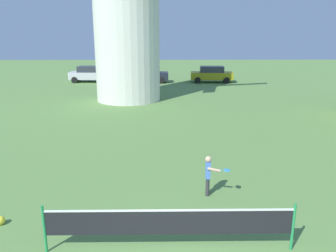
{
  "coord_description": "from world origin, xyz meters",
  "views": [
    {
      "loc": [
        -0.32,
        -4.71,
        4.53
      ],
      "look_at": [
        -0.19,
        3.66,
        2.27
      ],
      "focal_mm": 36.06,
      "sensor_mm": 36.0,
      "label": 1
    }
  ],
  "objects_px": {
    "stray_ball": "(0,220)",
    "parked_car_silver": "(90,74)",
    "parked_car_mustard": "(212,74)",
    "player_far": "(209,173)",
    "tennis_net": "(169,222)",
    "parked_car_black": "(147,74)"
  },
  "relations": [
    {
      "from": "stray_ball",
      "to": "parked_car_silver",
      "type": "xyz_separation_m",
      "value": [
        -3.22,
        26.2,
        0.7
      ]
    },
    {
      "from": "parked_car_silver",
      "to": "parked_car_black",
      "type": "bearing_deg",
      "value": -4.38
    },
    {
      "from": "tennis_net",
      "to": "parked_car_silver",
      "type": "relative_size",
      "value": 1.36
    },
    {
      "from": "player_far",
      "to": "stray_ball",
      "type": "bearing_deg",
      "value": -164.0
    },
    {
      "from": "parked_car_mustard",
      "to": "player_far",
      "type": "bearing_deg",
      "value": -98.17
    },
    {
      "from": "tennis_net",
      "to": "parked_car_mustard",
      "type": "distance_m",
      "value": 27.32
    },
    {
      "from": "parked_car_silver",
      "to": "parked_car_mustard",
      "type": "relative_size",
      "value": 0.94
    },
    {
      "from": "stray_ball",
      "to": "parked_car_mustard",
      "type": "distance_m",
      "value": 27.29
    },
    {
      "from": "stray_ball",
      "to": "tennis_net",
      "type": "bearing_deg",
      "value": -14.88
    },
    {
      "from": "player_far",
      "to": "parked_car_mustard",
      "type": "distance_m",
      "value": 24.53
    },
    {
      "from": "player_far",
      "to": "parked_car_black",
      "type": "bearing_deg",
      "value": 96.84
    },
    {
      "from": "player_far",
      "to": "stray_ball",
      "type": "height_order",
      "value": "player_far"
    },
    {
      "from": "stray_ball",
      "to": "parked_car_mustard",
      "type": "xyz_separation_m",
      "value": [
        8.83,
        25.81,
        0.7
      ]
    },
    {
      "from": "parked_car_black",
      "to": "parked_car_mustard",
      "type": "bearing_deg",
      "value": 0.37
    },
    {
      "from": "stray_ball",
      "to": "parked_car_black",
      "type": "bearing_deg",
      "value": 84.6
    },
    {
      "from": "tennis_net",
      "to": "player_far",
      "type": "height_order",
      "value": "player_far"
    },
    {
      "from": "player_far",
      "to": "stray_ball",
      "type": "distance_m",
      "value": 5.59
    },
    {
      "from": "player_far",
      "to": "parked_car_black",
      "type": "relative_size",
      "value": 0.28
    },
    {
      "from": "tennis_net",
      "to": "parked_car_black",
      "type": "height_order",
      "value": "parked_car_black"
    },
    {
      "from": "tennis_net",
      "to": "parked_car_silver",
      "type": "xyz_separation_m",
      "value": [
        -7.37,
        27.31,
        0.12
      ]
    },
    {
      "from": "parked_car_mustard",
      "to": "parked_car_black",
      "type": "bearing_deg",
      "value": -179.63
    },
    {
      "from": "player_far",
      "to": "parked_car_silver",
      "type": "xyz_separation_m",
      "value": [
        -8.56,
        24.67,
        0.13
      ]
    }
  ]
}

